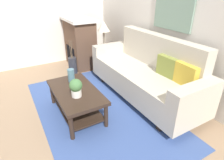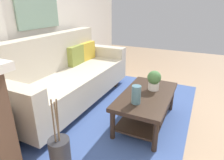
% 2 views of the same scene
% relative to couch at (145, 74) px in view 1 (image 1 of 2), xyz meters
% --- Properties ---
extents(ground_plane, '(9.05, 9.05, 0.00)m').
position_rel_couch_xyz_m(ground_plane, '(0.01, -1.44, -0.43)').
color(ground_plane, '#9E7F60').
extents(wall_back, '(5.05, 0.10, 2.70)m').
position_rel_couch_xyz_m(wall_back, '(0.01, 0.54, 0.92)').
color(wall_back, silver).
rests_on(wall_back, ground_plane).
extents(wall_left, '(0.10, 4.92, 2.70)m').
position_rel_couch_xyz_m(wall_left, '(-2.56, -0.98, 0.92)').
color(wall_left, silver).
rests_on(wall_left, ground_plane).
extents(area_rug, '(2.95, 1.75, 0.01)m').
position_rel_couch_xyz_m(area_rug, '(0.01, -0.94, -0.43)').
color(area_rug, '#3D5693').
rests_on(area_rug, ground_plane).
extents(couch, '(2.33, 0.84, 1.08)m').
position_rel_couch_xyz_m(couch, '(0.00, 0.00, 0.00)').
color(couch, beige).
rests_on(couch, ground_plane).
extents(throw_pillow_olive, '(0.36, 0.13, 0.32)m').
position_rel_couch_xyz_m(throw_pillow_olive, '(0.37, 0.13, 0.25)').
color(throw_pillow_olive, olive).
rests_on(throw_pillow_olive, couch).
extents(throw_pillow_mustard, '(0.36, 0.13, 0.32)m').
position_rel_couch_xyz_m(throw_pillow_mustard, '(0.73, 0.13, 0.25)').
color(throw_pillow_mustard, gold).
rests_on(throw_pillow_mustard, couch).
extents(coffee_table, '(1.10, 0.60, 0.43)m').
position_rel_couch_xyz_m(coffee_table, '(-0.06, -1.27, -0.12)').
color(coffee_table, '#332319').
rests_on(coffee_table, ground_plane).
extents(tabletop_vase, '(0.11, 0.11, 0.22)m').
position_rel_couch_xyz_m(tabletop_vase, '(-0.36, -1.22, 0.11)').
color(tabletop_vase, slate).
rests_on(tabletop_vase, coffee_table).
extents(potted_plant_tabletop, '(0.18, 0.18, 0.26)m').
position_rel_couch_xyz_m(potted_plant_tabletop, '(0.11, -1.30, 0.14)').
color(potted_plant_tabletop, white).
rests_on(potted_plant_tabletop, coffee_table).
extents(side_table, '(0.44, 0.44, 0.56)m').
position_rel_couch_xyz_m(side_table, '(-1.46, -0.05, -0.15)').
color(side_table, '#332319').
rests_on(side_table, ground_plane).
extents(table_lamp, '(0.28, 0.28, 0.57)m').
position_rel_couch_xyz_m(table_lamp, '(-1.46, -0.05, 0.56)').
color(table_lamp, gray).
rests_on(table_lamp, side_table).
extents(fireplace, '(1.02, 0.58, 1.16)m').
position_rel_couch_xyz_m(fireplace, '(-1.96, -0.45, 0.16)').
color(fireplace, brown).
rests_on(fireplace, ground_plane).
extents(floor_vase, '(0.18, 0.18, 0.48)m').
position_rel_couch_xyz_m(floor_vase, '(-1.30, -0.89, -0.19)').
color(floor_vase, '#2D2D33').
rests_on(floor_vase, ground_plane).
extents(floor_vase_branch_a, '(0.02, 0.02, 0.36)m').
position_rel_couch_xyz_m(floor_vase_branch_a, '(-1.28, -0.89, 0.23)').
color(floor_vase_branch_a, brown).
rests_on(floor_vase_branch_a, floor_vase).
extents(floor_vase_branch_b, '(0.04, 0.04, 0.36)m').
position_rel_couch_xyz_m(floor_vase_branch_b, '(-1.31, -0.87, 0.23)').
color(floor_vase_branch_b, brown).
rests_on(floor_vase_branch_b, floor_vase).
extents(floor_vase_branch_c, '(0.03, 0.02, 0.36)m').
position_rel_couch_xyz_m(floor_vase_branch_c, '(-1.31, -0.90, 0.23)').
color(floor_vase_branch_c, brown).
rests_on(floor_vase_branch_c, floor_vase).
extents(framed_painting, '(0.81, 0.03, 0.75)m').
position_rel_couch_xyz_m(framed_painting, '(-0.00, 0.47, 1.10)').
color(framed_painting, gray).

